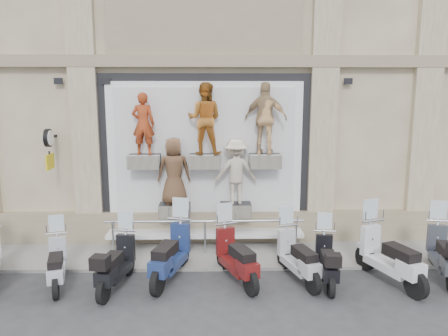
{
  "coord_description": "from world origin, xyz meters",
  "views": [
    {
      "loc": [
        0.21,
        -8.49,
        4.12
      ],
      "look_at": [
        0.47,
        1.9,
        2.27
      ],
      "focal_mm": 35.0,
      "sensor_mm": 36.0,
      "label": 1
    }
  ],
  "objects_px": {
    "scooter_g": "(298,247)",
    "scooter_c": "(56,254)",
    "scooter_e": "(171,243)",
    "scooter_f": "(236,246)",
    "scooter_i": "(391,245)",
    "scooter_d": "(116,254)",
    "scooter_j": "(445,243)",
    "clock_sign_bracket": "(49,144)",
    "guard_rail": "(205,238)",
    "scooter_h": "(327,252)"
  },
  "relations": [
    {
      "from": "guard_rail",
      "to": "scooter_j",
      "type": "bearing_deg",
      "value": -15.76
    },
    {
      "from": "scooter_e",
      "to": "scooter_i",
      "type": "height_order",
      "value": "scooter_i"
    },
    {
      "from": "scooter_h",
      "to": "scooter_i",
      "type": "height_order",
      "value": "scooter_i"
    },
    {
      "from": "scooter_i",
      "to": "scooter_j",
      "type": "height_order",
      "value": "scooter_i"
    },
    {
      "from": "scooter_d",
      "to": "scooter_h",
      "type": "xyz_separation_m",
      "value": [
        4.48,
        0.1,
        -0.05
      ]
    },
    {
      "from": "guard_rail",
      "to": "scooter_e",
      "type": "xyz_separation_m",
      "value": [
        -0.72,
        -1.43,
        0.38
      ]
    },
    {
      "from": "scooter_i",
      "to": "scooter_g",
      "type": "bearing_deg",
      "value": 154.95
    },
    {
      "from": "scooter_d",
      "to": "scooter_f",
      "type": "bearing_deg",
      "value": 15.49
    },
    {
      "from": "scooter_h",
      "to": "scooter_j",
      "type": "distance_m",
      "value": 2.65
    },
    {
      "from": "scooter_c",
      "to": "scooter_j",
      "type": "height_order",
      "value": "scooter_j"
    },
    {
      "from": "scooter_i",
      "to": "scooter_e",
      "type": "bearing_deg",
      "value": 156.79
    },
    {
      "from": "scooter_e",
      "to": "scooter_i",
      "type": "distance_m",
      "value": 4.73
    },
    {
      "from": "scooter_g",
      "to": "scooter_i",
      "type": "height_order",
      "value": "scooter_i"
    },
    {
      "from": "guard_rail",
      "to": "scooter_c",
      "type": "relative_size",
      "value": 2.91
    },
    {
      "from": "scooter_d",
      "to": "scooter_j",
      "type": "bearing_deg",
      "value": 12.31
    },
    {
      "from": "guard_rail",
      "to": "scooter_i",
      "type": "height_order",
      "value": "scooter_i"
    },
    {
      "from": "scooter_i",
      "to": "guard_rail",
      "type": "bearing_deg",
      "value": 136.98
    },
    {
      "from": "scooter_e",
      "to": "scooter_d",
      "type": "bearing_deg",
      "value": -146.12
    },
    {
      "from": "scooter_c",
      "to": "scooter_e",
      "type": "distance_m",
      "value": 2.41
    },
    {
      "from": "clock_sign_bracket",
      "to": "scooter_e",
      "type": "xyz_separation_m",
      "value": [
        3.18,
        -1.9,
        -1.95
      ]
    },
    {
      "from": "clock_sign_bracket",
      "to": "scooter_g",
      "type": "distance_m",
      "value": 6.6
    },
    {
      "from": "scooter_f",
      "to": "scooter_i",
      "type": "height_order",
      "value": "scooter_i"
    },
    {
      "from": "scooter_c",
      "to": "scooter_f",
      "type": "relative_size",
      "value": 0.88
    },
    {
      "from": "scooter_e",
      "to": "scooter_g",
      "type": "height_order",
      "value": "scooter_e"
    },
    {
      "from": "scooter_j",
      "to": "scooter_f",
      "type": "bearing_deg",
      "value": -166.71
    },
    {
      "from": "clock_sign_bracket",
      "to": "scooter_d",
      "type": "relative_size",
      "value": 0.54
    },
    {
      "from": "scooter_c",
      "to": "scooter_g",
      "type": "distance_m",
      "value": 5.17
    },
    {
      "from": "scooter_e",
      "to": "scooter_j",
      "type": "bearing_deg",
      "value": 15.06
    },
    {
      "from": "scooter_f",
      "to": "scooter_g",
      "type": "relative_size",
      "value": 1.05
    },
    {
      "from": "scooter_g",
      "to": "guard_rail",
      "type": "bearing_deg",
      "value": 126.73
    },
    {
      "from": "scooter_g",
      "to": "scooter_c",
      "type": "bearing_deg",
      "value": 164.98
    },
    {
      "from": "guard_rail",
      "to": "scooter_h",
      "type": "bearing_deg",
      "value": -32.63
    },
    {
      "from": "scooter_j",
      "to": "scooter_h",
      "type": "bearing_deg",
      "value": -163.01
    },
    {
      "from": "guard_rail",
      "to": "scooter_h",
      "type": "height_order",
      "value": "scooter_h"
    },
    {
      "from": "scooter_f",
      "to": "scooter_j",
      "type": "distance_m",
      "value": 4.59
    },
    {
      "from": "scooter_h",
      "to": "scooter_g",
      "type": "bearing_deg",
      "value": 171.37
    },
    {
      "from": "guard_rail",
      "to": "scooter_c",
      "type": "xyz_separation_m",
      "value": [
        -3.12,
        -1.66,
        0.24
      ]
    },
    {
      "from": "scooter_d",
      "to": "scooter_j",
      "type": "distance_m",
      "value": 7.12
    },
    {
      "from": "scooter_e",
      "to": "scooter_f",
      "type": "distance_m",
      "value": 1.43
    },
    {
      "from": "clock_sign_bracket",
      "to": "scooter_j",
      "type": "relative_size",
      "value": 0.51
    },
    {
      "from": "clock_sign_bracket",
      "to": "scooter_d",
      "type": "height_order",
      "value": "clock_sign_bracket"
    },
    {
      "from": "clock_sign_bracket",
      "to": "scooter_i",
      "type": "xyz_separation_m",
      "value": [
        7.89,
        -2.18,
        -1.94
      ]
    },
    {
      "from": "scooter_e",
      "to": "scooter_i",
      "type": "xyz_separation_m",
      "value": [
        4.72,
        -0.28,
        0.01
      ]
    },
    {
      "from": "scooter_e",
      "to": "scooter_h",
      "type": "height_order",
      "value": "scooter_e"
    },
    {
      "from": "scooter_f",
      "to": "scooter_g",
      "type": "bearing_deg",
      "value": -20.98
    },
    {
      "from": "guard_rail",
      "to": "clock_sign_bracket",
      "type": "height_order",
      "value": "clock_sign_bracket"
    },
    {
      "from": "scooter_f",
      "to": "scooter_i",
      "type": "distance_m",
      "value": 3.3
    },
    {
      "from": "clock_sign_bracket",
      "to": "scooter_i",
      "type": "bearing_deg",
      "value": -15.44
    },
    {
      "from": "scooter_d",
      "to": "scooter_e",
      "type": "distance_m",
      "value": 1.17
    },
    {
      "from": "scooter_i",
      "to": "clock_sign_bracket",
      "type": "bearing_deg",
      "value": 144.76
    }
  ]
}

